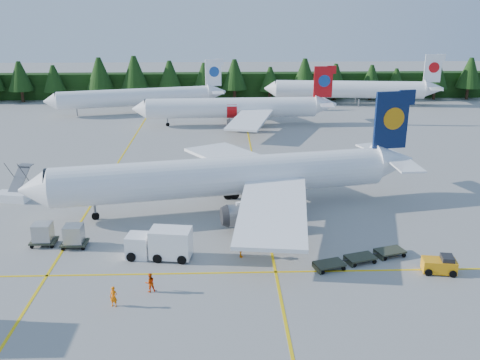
{
  "coord_description": "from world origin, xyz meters",
  "views": [
    {
      "loc": [
        1.46,
        -47.88,
        22.86
      ],
      "look_at": [
        3.36,
        9.1,
        3.5
      ],
      "focal_mm": 40.0,
      "sensor_mm": 36.0,
      "label": 1
    }
  ],
  "objects_px": {
    "airstairs": "(14,194)",
    "baggage_tug": "(440,265)",
    "airliner_navy": "(216,178)",
    "service_truck": "(159,243)",
    "airliner_red": "(228,108)"
  },
  "relations": [
    {
      "from": "service_truck",
      "to": "airliner_navy",
      "type": "bearing_deg",
      "value": 74.75
    },
    {
      "from": "service_truck",
      "to": "baggage_tug",
      "type": "bearing_deg",
      "value": -0.16
    },
    {
      "from": "airstairs",
      "to": "baggage_tug",
      "type": "relative_size",
      "value": 1.83
    },
    {
      "from": "service_truck",
      "to": "baggage_tug",
      "type": "height_order",
      "value": "service_truck"
    },
    {
      "from": "airliner_red",
      "to": "service_truck",
      "type": "distance_m",
      "value": 55.29
    },
    {
      "from": "airstairs",
      "to": "service_truck",
      "type": "xyz_separation_m",
      "value": [
        19.09,
        -15.72,
        0.68
      ]
    },
    {
      "from": "airliner_navy",
      "to": "baggage_tug",
      "type": "relative_size",
      "value": 14.25
    },
    {
      "from": "airliner_red",
      "to": "baggage_tug",
      "type": "bearing_deg",
      "value": -75.09
    },
    {
      "from": "service_truck",
      "to": "baggage_tug",
      "type": "distance_m",
      "value": 25.23
    },
    {
      "from": "airstairs",
      "to": "baggage_tug",
      "type": "height_order",
      "value": "airstairs"
    },
    {
      "from": "airliner_red",
      "to": "airstairs",
      "type": "height_order",
      "value": "airliner_red"
    },
    {
      "from": "airliner_navy",
      "to": "airstairs",
      "type": "relative_size",
      "value": 7.77
    },
    {
      "from": "airliner_red",
      "to": "service_truck",
      "type": "xyz_separation_m",
      "value": [
        -7.06,
        -54.8,
        -1.87
      ]
    },
    {
      "from": "airliner_navy",
      "to": "service_truck",
      "type": "distance_m",
      "value": 13.12
    },
    {
      "from": "airliner_navy",
      "to": "baggage_tug",
      "type": "height_order",
      "value": "airliner_navy"
    }
  ]
}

